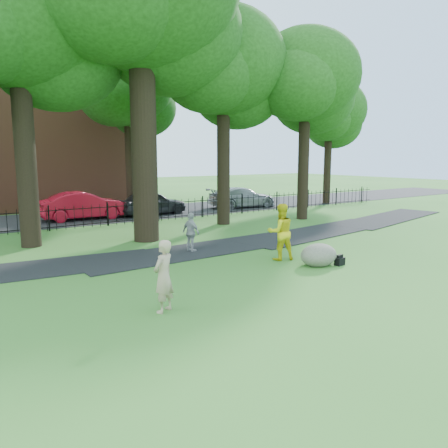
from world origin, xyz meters
TOP-DOWN VIEW (x-y plane):
  - ground at (0.00, 0.00)m, footprint 120.00×120.00m
  - footpath at (1.00, 3.90)m, footprint 36.07×3.85m
  - street at (0.00, 16.00)m, footprint 80.00×7.00m
  - iron_fence at (0.00, 12.00)m, footprint 44.00×0.04m
  - tree_row at (0.52, 8.40)m, footprint 26.82×7.96m
  - woman at (-3.41, -1.56)m, footprint 0.77×0.68m
  - man at (2.48, 0.89)m, footprint 1.19×1.05m
  - pedestrian at (0.47, 3.85)m, footprint 0.55×0.96m
  - boulder at (3.04, -0.45)m, footprint 1.69×1.52m
  - backpack at (3.63, -0.87)m, footprint 0.38×0.26m
  - red_bag at (4.14, 0.82)m, footprint 0.33×0.23m
  - red_sedan at (-0.34, 15.06)m, footprint 5.06×1.96m
  - grey_car at (3.86, 14.69)m, footprint 4.68×2.37m
  - silver_car at (11.03, 14.72)m, footprint 5.28×2.68m

SIDE VIEW (x-z plane):
  - ground at x=0.00m, z-range 0.00..0.00m
  - footpath at x=1.00m, z-range -0.01..0.01m
  - street at x=0.00m, z-range -0.01..0.01m
  - red_bag at x=4.14m, z-range 0.00..0.21m
  - backpack at x=3.63m, z-range 0.00..0.27m
  - boulder at x=3.04m, z-range 0.00..0.81m
  - iron_fence at x=0.00m, z-range 0.00..1.20m
  - silver_car at x=11.03m, z-range 0.00..1.47m
  - grey_car at x=3.86m, z-range 0.00..1.53m
  - pedestrian at x=0.47m, z-range 0.00..1.54m
  - red_sedan at x=-0.34m, z-range 0.00..1.64m
  - woman at x=-3.41m, z-range 0.00..1.76m
  - man at x=2.48m, z-range 0.00..2.04m
  - tree_row at x=0.52m, z-range 1.94..14.36m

